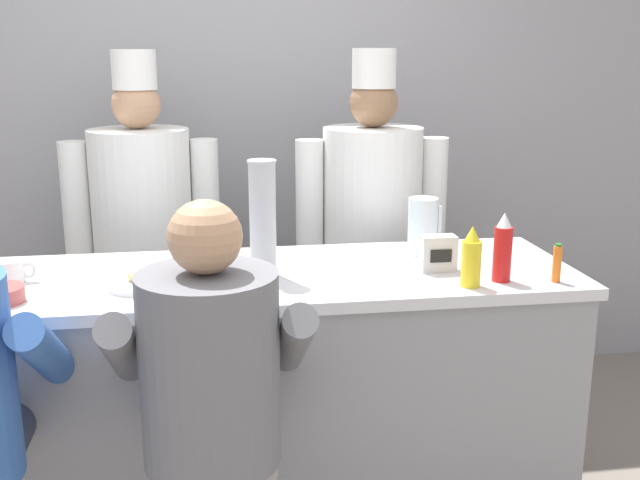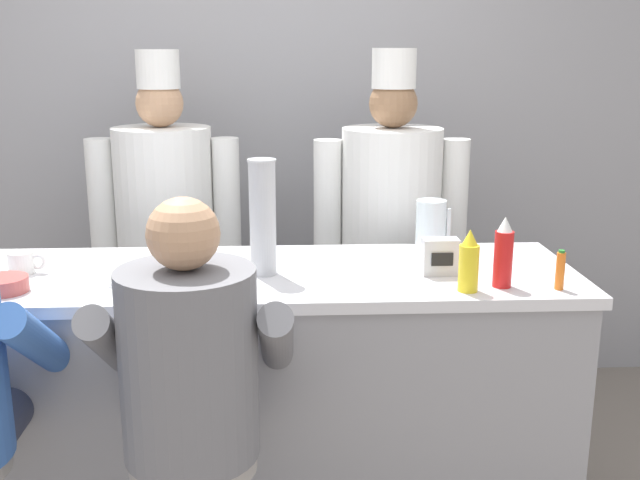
{
  "view_description": "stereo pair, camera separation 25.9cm",
  "coord_description": "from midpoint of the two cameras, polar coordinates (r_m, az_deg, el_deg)",
  "views": [
    {
      "loc": [
        -0.14,
        -2.16,
        1.78
      ],
      "look_at": [
        0.25,
        0.32,
        1.14
      ],
      "focal_mm": 42.0,
      "sensor_mm": 36.0,
      "label": 1
    },
    {
      "loc": [
        0.12,
        -2.19,
        1.78
      ],
      "look_at": [
        0.25,
        0.32,
        1.14
      ],
      "focal_mm": 42.0,
      "sensor_mm": 36.0,
      "label": 2
    }
  ],
  "objects": [
    {
      "name": "water_pitcher_clear",
      "position": [
        2.85,
        5.28,
        1.04
      ],
      "size": [
        0.13,
        0.11,
        0.22
      ],
      "color": "silver",
      "rests_on": "diner_counter"
    },
    {
      "name": "mustard_bottle_yellow",
      "position": [
        2.47,
        8.55,
        -1.45
      ],
      "size": [
        0.07,
        0.07,
        0.21
      ],
      "color": "yellow",
      "rests_on": "diner_counter"
    },
    {
      "name": "wall_back",
      "position": [
        3.96,
        -8.67,
        7.89
      ],
      "size": [
        10.0,
        0.06,
        2.7
      ],
      "color": "#99999E",
      "rests_on": "ground_plane"
    },
    {
      "name": "diner_seated_grey",
      "position": [
        2.15,
        -11.81,
        -10.7
      ],
      "size": [
        0.58,
        0.57,
        1.41
      ],
      "color": "#B2B5BA",
      "rests_on": "ground_plane"
    },
    {
      "name": "cook_in_whites_far",
      "position": [
        3.43,
        1.79,
        0.82
      ],
      "size": [
        0.7,
        0.45,
        1.79
      ],
      "color": "#232328",
      "rests_on": "ground_plane"
    },
    {
      "name": "napkin_dispenser_chrome",
      "position": [
        2.64,
        6.23,
        -1.05
      ],
      "size": [
        0.12,
        0.07,
        0.13
      ],
      "color": "silver",
      "rests_on": "diner_counter"
    },
    {
      "name": "diner_counter",
      "position": [
        2.83,
        -7.86,
        -12.49
      ],
      "size": [
        2.31,
        0.71,
        1.02
      ],
      "color": "gray",
      "rests_on": "ground_plane"
    },
    {
      "name": "breakfast_plate",
      "position": [
        2.58,
        -15.93,
        -3.05
      ],
      "size": [
        0.28,
        0.28,
        0.05
      ],
      "color": "white",
      "rests_on": "diner_counter"
    },
    {
      "name": "coffee_mug_white",
      "position": [
        2.76,
        -24.95,
        -2.23
      ],
      "size": [
        0.13,
        0.09,
        0.08
      ],
      "color": "white",
      "rests_on": "diner_counter"
    },
    {
      "name": "hot_sauce_bottle_orange",
      "position": [
        2.59,
        14.92,
        -1.78
      ],
      "size": [
        0.03,
        0.03,
        0.13
      ],
      "color": "orange",
      "rests_on": "diner_counter"
    },
    {
      "name": "cook_in_whites_near",
      "position": [
        3.52,
        -15.36,
        0.64
      ],
      "size": [
        0.7,
        0.45,
        1.78
      ],
      "color": "#232328",
      "rests_on": "ground_plane"
    },
    {
      "name": "cup_stack_steel",
      "position": [
        2.56,
        -7.28,
        1.6
      ],
      "size": [
        0.1,
        0.1,
        0.4
      ],
      "color": "#B7BABF",
      "rests_on": "diner_counter"
    },
    {
      "name": "ketchup_bottle_red",
      "position": [
        2.55,
        10.96,
        -0.74
      ],
      "size": [
        0.06,
        0.06,
        0.24
      ],
      "color": "red",
      "rests_on": "diner_counter"
    }
  ]
}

